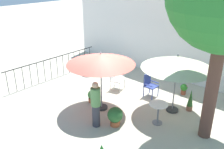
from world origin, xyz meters
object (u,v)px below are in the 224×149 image
object	(u,v)px
patio_chair_0	(150,83)
patio_chair_1	(116,78)
patio_umbrella_0	(101,59)
standing_person	(96,104)
patio_umbrella_1	(177,62)
potted_plant_3	(184,89)
cafe_table_1	(91,63)
potted_plant_2	(115,116)
cafe_table_0	(158,110)
potted_plant_4	(190,100)
potted_plant_0	(92,96)

from	to	relation	value
patio_chair_0	patio_chair_1	xyz separation A→B (m)	(-1.43, -0.46, -0.03)
patio_umbrella_0	standing_person	size ratio (longest dim) A/B	1.52
patio_umbrella_1	potted_plant_3	world-z (taller)	patio_umbrella_1
patio_chair_1	standing_person	size ratio (longest dim) A/B	0.57
patio_chair_1	standing_person	distance (m)	2.86
patio_chair_0	potted_plant_3	distance (m)	1.48
cafe_table_1	patio_chair_1	bearing A→B (deg)	-14.00
standing_person	patio_umbrella_0	bearing A→B (deg)	125.30
patio_umbrella_0	standing_person	bearing A→B (deg)	-54.70
cafe_table_1	potted_plant_3	distance (m)	4.65
cafe_table_1	potted_plant_3	size ratio (longest dim) A/B	1.66
patio_chair_0	potted_plant_3	world-z (taller)	patio_chair_0
potted_plant_2	cafe_table_0	bearing A→B (deg)	47.59
potted_plant_3	potted_plant_4	size ratio (longest dim) A/B	0.55
cafe_table_0	potted_plant_2	bearing A→B (deg)	-132.41
patio_chair_1	standing_person	bearing A→B (deg)	-61.46
patio_umbrella_0	cafe_table_0	size ratio (longest dim) A/B	3.27
patio_chair_0	standing_person	xyz separation A→B (m)	(-0.07, -2.96, 0.27)
patio_umbrella_1	patio_chair_1	xyz separation A→B (m)	(-2.75, -0.03, -1.38)
patio_chair_0	potted_plant_2	world-z (taller)	patio_chair_0
patio_umbrella_0	potted_plant_3	world-z (taller)	patio_umbrella_0
patio_umbrella_0	cafe_table_0	world-z (taller)	patio_umbrella_0
cafe_table_0	standing_person	xyz separation A→B (m)	(-1.42, -1.49, 0.31)
potted_plant_4	potted_plant_2	bearing A→B (deg)	-118.33
patio_umbrella_0	potted_plant_0	size ratio (longest dim) A/B	5.05
potted_plant_2	potted_plant_3	size ratio (longest dim) A/B	1.43
patio_chair_0	potted_plant_0	distance (m)	2.38
patio_umbrella_0	patio_chair_1	size ratio (longest dim) A/B	2.67
patio_umbrella_1	patio_chair_1	world-z (taller)	patio_umbrella_1
potted_plant_0	potted_plant_3	xyz separation A→B (m)	(2.35, 3.00, 0.01)
potted_plant_0	patio_chair_0	bearing A→B (deg)	55.08
patio_umbrella_1	potted_plant_4	xyz separation A→B (m)	(0.44, 0.46, -1.48)
potted_plant_4	potted_plant_0	bearing A→B (deg)	-147.74
potted_plant_0	potted_plant_3	distance (m)	3.81
potted_plant_2	potted_plant_3	world-z (taller)	potted_plant_2
patio_chair_1	potted_plant_4	world-z (taller)	patio_chair_1
patio_chair_1	potted_plant_0	bearing A→B (deg)	-87.02
patio_umbrella_1	patio_chair_0	world-z (taller)	patio_umbrella_1
cafe_table_0	standing_person	size ratio (longest dim) A/B	0.46
potted_plant_3	cafe_table_1	bearing A→B (deg)	-167.67
patio_umbrella_1	cafe_table_0	distance (m)	1.74
cafe_table_0	patio_chair_0	distance (m)	2.00
potted_plant_2	standing_person	world-z (taller)	standing_person
patio_umbrella_1	potted_plant_0	size ratio (longest dim) A/B	5.16
potted_plant_2	standing_person	bearing A→B (deg)	-136.70
potted_plant_2	potted_plant_4	size ratio (longest dim) A/B	0.78
potted_plant_2	standing_person	xyz separation A→B (m)	(-0.45, -0.43, 0.45)
potted_plant_3	standing_person	xyz separation A→B (m)	(-1.07, -4.02, 0.55)
cafe_table_0	patio_chair_1	xyz separation A→B (m)	(-2.78, 1.01, 0.01)
potted_plant_0	potted_plant_4	distance (m)	3.69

